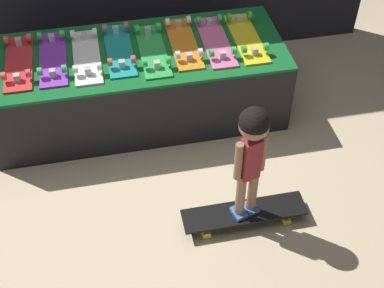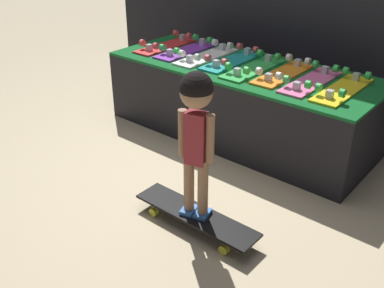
{
  "view_description": "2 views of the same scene",
  "coord_description": "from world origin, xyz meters",
  "px_view_note": "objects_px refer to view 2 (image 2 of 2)",
  "views": [
    {
      "loc": [
        -0.23,
        -2.45,
        2.69
      ],
      "look_at": [
        0.24,
        -0.14,
        0.34
      ],
      "focal_mm": 50.0,
      "sensor_mm": 36.0,
      "label": 1
    },
    {
      "loc": [
        1.77,
        -2.1,
        1.6
      ],
      "look_at": [
        0.18,
        -0.19,
        0.28
      ],
      "focal_mm": 42.0,
      "sensor_mm": 36.0,
      "label": 2
    }
  ],
  "objects_px": {
    "skateboard_red_on_rack": "(166,45)",
    "child": "(196,119)",
    "skateboard_white_on_rack": "(207,55)",
    "skateboard_on_floor": "(196,216)",
    "skateboard_purple_on_rack": "(187,49)",
    "skateboard_orange_on_rack": "(284,72)",
    "skateboard_pink_on_rack": "(311,80)",
    "skateboard_yellow_on_rack": "(343,88)",
    "skateboard_teal_on_rack": "(232,60)",
    "skateboard_green_on_rack": "(253,67)"
  },
  "relations": [
    {
      "from": "skateboard_purple_on_rack",
      "to": "skateboard_orange_on_rack",
      "type": "distance_m",
      "value": 0.89
    },
    {
      "from": "skateboard_pink_on_rack",
      "to": "skateboard_on_floor",
      "type": "xyz_separation_m",
      "value": [
        -0.07,
        -1.13,
        -0.5
      ]
    },
    {
      "from": "skateboard_white_on_rack",
      "to": "skateboard_purple_on_rack",
      "type": "bearing_deg",
      "value": 174.23
    },
    {
      "from": "skateboard_on_floor",
      "to": "skateboard_teal_on_rack",
      "type": "bearing_deg",
      "value": 117.33
    },
    {
      "from": "skateboard_teal_on_rack",
      "to": "skateboard_orange_on_rack",
      "type": "xyz_separation_m",
      "value": [
        0.45,
        -0.01,
        0.0
      ]
    },
    {
      "from": "skateboard_red_on_rack",
      "to": "skateboard_orange_on_rack",
      "type": "relative_size",
      "value": 1.0
    },
    {
      "from": "skateboard_red_on_rack",
      "to": "skateboard_on_floor",
      "type": "distance_m",
      "value": 1.78
    },
    {
      "from": "skateboard_purple_on_rack",
      "to": "skateboard_orange_on_rack",
      "type": "height_order",
      "value": "same"
    },
    {
      "from": "skateboard_pink_on_rack",
      "to": "skateboard_on_floor",
      "type": "height_order",
      "value": "skateboard_pink_on_rack"
    },
    {
      "from": "skateboard_orange_on_rack",
      "to": "skateboard_red_on_rack",
      "type": "bearing_deg",
      "value": -179.82
    },
    {
      "from": "child",
      "to": "skateboard_green_on_rack",
      "type": "bearing_deg",
      "value": 93.47
    },
    {
      "from": "skateboard_red_on_rack",
      "to": "skateboard_teal_on_rack",
      "type": "relative_size",
      "value": 1.0
    },
    {
      "from": "skateboard_white_on_rack",
      "to": "skateboard_green_on_rack",
      "type": "bearing_deg",
      "value": -2.48
    },
    {
      "from": "skateboard_red_on_rack",
      "to": "skateboard_pink_on_rack",
      "type": "distance_m",
      "value": 1.34
    },
    {
      "from": "child",
      "to": "skateboard_orange_on_rack",
      "type": "bearing_deg",
      "value": 82.32
    },
    {
      "from": "skateboard_red_on_rack",
      "to": "skateboard_purple_on_rack",
      "type": "bearing_deg",
      "value": 0.65
    },
    {
      "from": "skateboard_white_on_rack",
      "to": "skateboard_green_on_rack",
      "type": "distance_m",
      "value": 0.45
    },
    {
      "from": "skateboard_white_on_rack",
      "to": "skateboard_on_floor",
      "type": "distance_m",
      "value": 1.48
    },
    {
      "from": "skateboard_purple_on_rack",
      "to": "skateboard_orange_on_rack",
      "type": "bearing_deg",
      "value": 0.06
    },
    {
      "from": "skateboard_purple_on_rack",
      "to": "skateboard_teal_on_rack",
      "type": "relative_size",
      "value": 1.0
    },
    {
      "from": "skateboard_green_on_rack",
      "to": "skateboard_yellow_on_rack",
      "type": "xyz_separation_m",
      "value": [
        0.67,
        0.02,
        0.0
      ]
    },
    {
      "from": "skateboard_green_on_rack",
      "to": "skateboard_pink_on_rack",
      "type": "distance_m",
      "value": 0.45
    },
    {
      "from": "skateboard_white_on_rack",
      "to": "skateboard_on_floor",
      "type": "relative_size",
      "value": 0.81
    },
    {
      "from": "skateboard_pink_on_rack",
      "to": "skateboard_on_floor",
      "type": "distance_m",
      "value": 1.24
    },
    {
      "from": "skateboard_orange_on_rack",
      "to": "skateboard_yellow_on_rack",
      "type": "distance_m",
      "value": 0.45
    },
    {
      "from": "skateboard_green_on_rack",
      "to": "skateboard_yellow_on_rack",
      "type": "bearing_deg",
      "value": 1.52
    },
    {
      "from": "skateboard_purple_on_rack",
      "to": "skateboard_yellow_on_rack",
      "type": "relative_size",
      "value": 1.0
    },
    {
      "from": "skateboard_white_on_rack",
      "to": "skateboard_on_floor",
      "type": "height_order",
      "value": "skateboard_white_on_rack"
    },
    {
      "from": "skateboard_green_on_rack",
      "to": "child",
      "type": "distance_m",
      "value": 1.18
    },
    {
      "from": "skateboard_red_on_rack",
      "to": "skateboard_teal_on_rack",
      "type": "height_order",
      "value": "same"
    },
    {
      "from": "skateboard_orange_on_rack",
      "to": "skateboard_yellow_on_rack",
      "type": "xyz_separation_m",
      "value": [
        0.45,
        -0.03,
        0.0
      ]
    },
    {
      "from": "skateboard_red_on_rack",
      "to": "skateboard_yellow_on_rack",
      "type": "distance_m",
      "value": 1.56
    },
    {
      "from": "skateboard_teal_on_rack",
      "to": "skateboard_on_floor",
      "type": "relative_size",
      "value": 0.81
    },
    {
      "from": "skateboard_on_floor",
      "to": "skateboard_white_on_rack",
      "type": "bearing_deg",
      "value": 126.1
    },
    {
      "from": "skateboard_red_on_rack",
      "to": "skateboard_on_floor",
      "type": "relative_size",
      "value": 0.81
    },
    {
      "from": "skateboard_teal_on_rack",
      "to": "skateboard_orange_on_rack",
      "type": "height_order",
      "value": "same"
    },
    {
      "from": "skateboard_orange_on_rack",
      "to": "skateboard_pink_on_rack",
      "type": "bearing_deg",
      "value": -6.09
    },
    {
      "from": "skateboard_white_on_rack",
      "to": "child",
      "type": "distance_m",
      "value": 1.4
    },
    {
      "from": "skateboard_red_on_rack",
      "to": "skateboard_green_on_rack",
      "type": "height_order",
      "value": "same"
    },
    {
      "from": "child",
      "to": "skateboard_teal_on_rack",
      "type": "bearing_deg",
      "value": 102.01
    },
    {
      "from": "skateboard_white_on_rack",
      "to": "skateboard_orange_on_rack",
      "type": "distance_m",
      "value": 0.67
    },
    {
      "from": "skateboard_purple_on_rack",
      "to": "skateboard_on_floor",
      "type": "distance_m",
      "value": 1.63
    },
    {
      "from": "skateboard_orange_on_rack",
      "to": "skateboard_white_on_rack",
      "type": "bearing_deg",
      "value": -177.99
    },
    {
      "from": "skateboard_purple_on_rack",
      "to": "skateboard_green_on_rack",
      "type": "relative_size",
      "value": 1.0
    },
    {
      "from": "skateboard_red_on_rack",
      "to": "child",
      "type": "height_order",
      "value": "child"
    },
    {
      "from": "skateboard_red_on_rack",
      "to": "skateboard_yellow_on_rack",
      "type": "bearing_deg",
      "value": -0.79
    },
    {
      "from": "skateboard_green_on_rack",
      "to": "skateboard_teal_on_rack",
      "type": "bearing_deg",
      "value": 166.87
    },
    {
      "from": "skateboard_white_on_rack",
      "to": "child",
      "type": "relative_size",
      "value": 0.75
    },
    {
      "from": "skateboard_white_on_rack",
      "to": "skateboard_pink_on_rack",
      "type": "relative_size",
      "value": 1.0
    },
    {
      "from": "skateboard_red_on_rack",
      "to": "child",
      "type": "bearing_deg",
      "value": -42.16
    }
  ]
}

